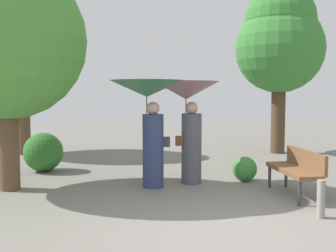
# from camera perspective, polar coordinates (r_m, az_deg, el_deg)

# --- Properties ---
(ground_plane) EXTENTS (40.00, 40.00, 0.00)m
(ground_plane) POSITION_cam_1_polar(r_m,az_deg,el_deg) (5.80, 7.18, -14.03)
(ground_plane) COLOR slate
(person_left) EXTENTS (1.44, 1.44, 2.11)m
(person_left) POSITION_cam_1_polar(r_m,az_deg,el_deg) (7.86, -2.76, 2.87)
(person_left) COLOR navy
(person_left) RESTS_ON ground
(person_right) EXTENTS (1.35, 1.35, 2.10)m
(person_right) POSITION_cam_1_polar(r_m,az_deg,el_deg) (8.21, 2.78, 2.79)
(person_right) COLOR #474C56
(person_right) RESTS_ON ground
(park_bench) EXTENTS (0.65, 1.55, 0.83)m
(park_bench) POSITION_cam_1_polar(r_m,az_deg,el_deg) (7.71, 17.78, -5.63)
(park_bench) COLOR #38383D
(park_bench) RESTS_ON ground
(tree_near_left) EXTENTS (3.02, 3.02, 4.83)m
(tree_near_left) POSITION_cam_1_polar(r_m,az_deg,el_deg) (8.34, -22.05, 12.94)
(tree_near_left) COLOR brown
(tree_near_left) RESTS_ON ground
(tree_near_right) EXTENTS (2.71, 2.71, 5.17)m
(tree_near_right) POSITION_cam_1_polar(r_m,az_deg,el_deg) (13.07, 15.52, 11.62)
(tree_near_right) COLOR #4C3823
(tree_near_right) RESTS_ON ground
(tree_mid_left) EXTENTS (3.03, 3.03, 4.92)m
(tree_mid_left) POSITION_cam_1_polar(r_m,az_deg,el_deg) (13.07, -20.00, 10.13)
(tree_mid_left) COLOR brown
(tree_mid_left) RESTS_ON ground
(bush_path_left) EXTENTS (0.93, 0.93, 0.93)m
(bush_path_left) POSITION_cam_1_polar(r_m,az_deg,el_deg) (10.04, -17.21, -3.55)
(bush_path_left) COLOR #2D6B28
(bush_path_left) RESTS_ON ground
(bush_path_right) EXTENTS (0.52, 0.52, 0.52)m
(bush_path_right) POSITION_cam_1_polar(r_m,az_deg,el_deg) (8.73, 10.79, -5.98)
(bush_path_right) COLOR #387F33
(bush_path_right) RESTS_ON ground
(path_marker_post) EXTENTS (0.12, 0.12, 0.57)m
(path_marker_post) POSITION_cam_1_polar(r_m,az_deg,el_deg) (6.50, 20.82, -9.62)
(path_marker_post) COLOR gray
(path_marker_post) RESTS_ON ground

